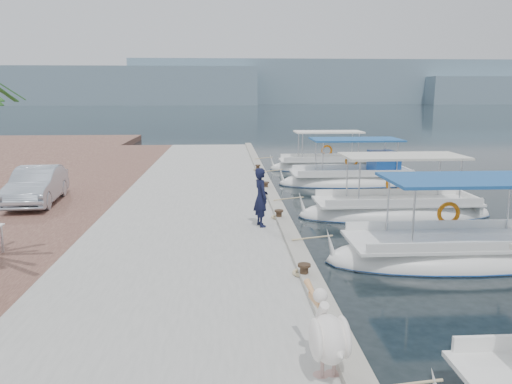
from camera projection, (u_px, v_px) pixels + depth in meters
ground at (297, 250)px, 14.18m from camera, size 400.00×400.00×0.00m
concrete_quay at (199, 205)px, 18.84m from camera, size 6.00×40.00×0.50m
quay_curb at (272, 196)px, 18.95m from camera, size 0.44×40.00×0.12m
cobblestone_strip at (64, 206)px, 18.54m from camera, size 4.00×40.00×0.50m
distant_hills at (299, 86)px, 211.77m from camera, size 330.00×60.00×18.00m
fishing_caique_b at (455, 256)px, 13.29m from camera, size 7.02×2.58×2.83m
fishing_caique_c at (395, 213)px, 18.11m from camera, size 7.11×2.32×2.83m
fishing_caique_d at (353, 180)px, 24.46m from camera, size 7.13×2.48×2.83m
fishing_caique_e at (325, 167)px, 29.24m from camera, size 6.49×2.05×2.83m
mooring_bollards at (279, 214)px, 15.49m from camera, size 0.28×20.28×0.33m
pelican at (328, 336)px, 6.89m from camera, size 0.61×1.48×1.14m
fisherman at (261, 197)px, 14.70m from camera, size 0.57×0.72×1.75m
parked_car at (37, 185)px, 17.80m from camera, size 1.73×4.08×1.31m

